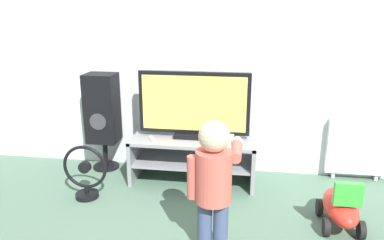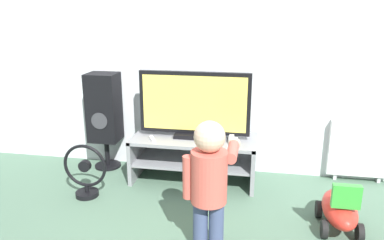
{
  "view_description": "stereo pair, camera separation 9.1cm",
  "coord_description": "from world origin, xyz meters",
  "px_view_note": "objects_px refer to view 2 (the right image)",
  "views": [
    {
      "loc": [
        0.48,
        -3.02,
        1.59
      ],
      "look_at": [
        0.0,
        0.15,
        0.63
      ],
      "focal_mm": 35.0,
      "sensor_mm": 36.0,
      "label": 1
    },
    {
      "loc": [
        0.57,
        -3.01,
        1.59
      ],
      "look_at": [
        0.0,
        0.15,
        0.63
      ],
      "focal_mm": 35.0,
      "sensor_mm": 36.0,
      "label": 2
    }
  ],
  "objects_px": {
    "child": "(210,177)",
    "ride_on_toy": "(340,209)",
    "television": "(194,106)",
    "radiator": "(360,149)",
    "remote_primary": "(152,139)",
    "game_console": "(232,138)",
    "speaker_tower": "(104,110)",
    "floor_fan": "(85,173)"
  },
  "relations": [
    {
      "from": "child",
      "to": "ride_on_toy",
      "type": "distance_m",
      "value": 1.09
    },
    {
      "from": "television",
      "to": "radiator",
      "type": "height_order",
      "value": "television"
    },
    {
      "from": "remote_primary",
      "to": "radiator",
      "type": "bearing_deg",
      "value": 11.61
    },
    {
      "from": "child",
      "to": "radiator",
      "type": "relative_size",
      "value": 1.58
    },
    {
      "from": "remote_primary",
      "to": "child",
      "type": "relative_size",
      "value": 0.14
    },
    {
      "from": "game_console",
      "to": "child",
      "type": "bearing_deg",
      "value": -93.38
    },
    {
      "from": "remote_primary",
      "to": "speaker_tower",
      "type": "bearing_deg",
      "value": 153.97
    },
    {
      "from": "child",
      "to": "ride_on_toy",
      "type": "relative_size",
      "value": 1.76
    },
    {
      "from": "remote_primary",
      "to": "television",
      "type": "bearing_deg",
      "value": 22.77
    },
    {
      "from": "ride_on_toy",
      "to": "radiator",
      "type": "bearing_deg",
      "value": 69.75
    },
    {
      "from": "game_console",
      "to": "remote_primary",
      "type": "distance_m",
      "value": 0.73
    },
    {
      "from": "remote_primary",
      "to": "child",
      "type": "height_order",
      "value": "child"
    },
    {
      "from": "speaker_tower",
      "to": "floor_fan",
      "type": "distance_m",
      "value": 0.76
    },
    {
      "from": "child",
      "to": "ride_on_toy",
      "type": "height_order",
      "value": "child"
    },
    {
      "from": "remote_primary",
      "to": "speaker_tower",
      "type": "relative_size",
      "value": 0.13
    },
    {
      "from": "speaker_tower",
      "to": "radiator",
      "type": "xyz_separation_m",
      "value": [
        2.49,
        0.11,
        -0.29
      ]
    },
    {
      "from": "game_console",
      "to": "ride_on_toy",
      "type": "relative_size",
      "value": 0.31
    },
    {
      "from": "child",
      "to": "floor_fan",
      "type": "bearing_deg",
      "value": 153.52
    },
    {
      "from": "game_console",
      "to": "floor_fan",
      "type": "height_order",
      "value": "game_console"
    },
    {
      "from": "game_console",
      "to": "floor_fan",
      "type": "bearing_deg",
      "value": -159.15
    },
    {
      "from": "speaker_tower",
      "to": "ride_on_toy",
      "type": "relative_size",
      "value": 1.87
    },
    {
      "from": "floor_fan",
      "to": "radiator",
      "type": "bearing_deg",
      "value": 17.3
    },
    {
      "from": "speaker_tower",
      "to": "floor_fan",
      "type": "height_order",
      "value": "speaker_tower"
    },
    {
      "from": "radiator",
      "to": "child",
      "type": "bearing_deg",
      "value": -133.19
    },
    {
      "from": "television",
      "to": "radiator",
      "type": "distance_m",
      "value": 1.61
    },
    {
      "from": "game_console",
      "to": "television",
      "type": "bearing_deg",
      "value": 172.51
    },
    {
      "from": "floor_fan",
      "to": "ride_on_toy",
      "type": "bearing_deg",
      "value": -4.01
    },
    {
      "from": "game_console",
      "to": "ride_on_toy",
      "type": "bearing_deg",
      "value": -35.57
    },
    {
      "from": "game_console",
      "to": "remote_primary",
      "type": "relative_size",
      "value": 1.25
    },
    {
      "from": "floor_fan",
      "to": "radiator",
      "type": "height_order",
      "value": "radiator"
    },
    {
      "from": "television",
      "to": "speaker_tower",
      "type": "height_order",
      "value": "television"
    },
    {
      "from": "game_console",
      "to": "radiator",
      "type": "relative_size",
      "value": 0.28
    },
    {
      "from": "ride_on_toy",
      "to": "radiator",
      "type": "height_order",
      "value": "radiator"
    },
    {
      "from": "game_console",
      "to": "radiator",
      "type": "xyz_separation_m",
      "value": [
        1.19,
        0.28,
        -0.13
      ]
    },
    {
      "from": "television",
      "to": "speaker_tower",
      "type": "distance_m",
      "value": 0.96
    },
    {
      "from": "floor_fan",
      "to": "ride_on_toy",
      "type": "relative_size",
      "value": 0.92
    },
    {
      "from": "speaker_tower",
      "to": "ride_on_toy",
      "type": "bearing_deg",
      "value": -20.08
    },
    {
      "from": "game_console",
      "to": "speaker_tower",
      "type": "bearing_deg",
      "value": 172.33
    },
    {
      "from": "speaker_tower",
      "to": "floor_fan",
      "type": "bearing_deg",
      "value": -83.61
    },
    {
      "from": "television",
      "to": "floor_fan",
      "type": "distance_m",
      "value": 1.14
    },
    {
      "from": "remote_primary",
      "to": "floor_fan",
      "type": "bearing_deg",
      "value": -144.55
    },
    {
      "from": "floor_fan",
      "to": "ride_on_toy",
      "type": "distance_m",
      "value": 2.09
    }
  ]
}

